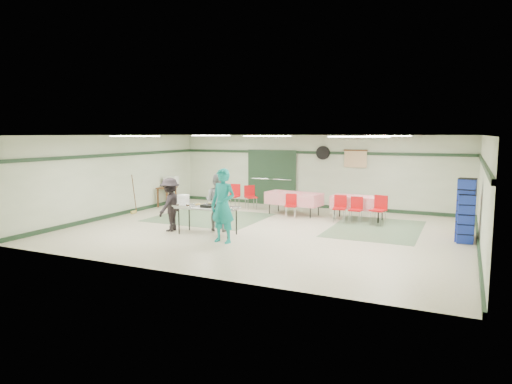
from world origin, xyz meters
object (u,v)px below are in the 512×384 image
at_px(chair_b, 340,206).
at_px(office_printer, 171,181).
at_px(volunteer_teal, 223,206).
at_px(chair_loose_a, 250,195).
at_px(dining_table_a, 359,202).
at_px(crate_stack_red, 466,213).
at_px(broom, 134,194).
at_px(serving_table, 207,209).
at_px(volunteer_dark, 170,205).
at_px(printer_table, 167,190).
at_px(dining_table_b, 294,198).
at_px(chair_loose_b, 234,194).
at_px(crate_stack_blue_a, 466,210).
at_px(chair_c, 379,207).
at_px(chair_a, 356,207).
at_px(volunteer_grey, 218,202).
at_px(chair_d, 291,203).
at_px(crate_stack_blue_b, 465,219).

height_order(chair_b, office_printer, office_printer).
bearing_deg(volunteer_teal, chair_loose_a, 114.10).
xyz_separation_m(dining_table_a, crate_stack_red, (3.12, -1.28, 0.08)).
bearing_deg(broom, chair_b, 18.59).
bearing_deg(serving_table, volunteer_teal, -39.43).
xyz_separation_m(volunteer_dark, crate_stack_red, (7.60, 2.64, -0.11)).
bearing_deg(crate_stack_red, volunteer_teal, -149.96).
distance_m(chair_b, printer_table, 6.73).
relative_size(dining_table_b, chair_loose_b, 2.16).
height_order(volunteer_dark, dining_table_a, volunteer_dark).
relative_size(chair_b, broom, 0.62).
distance_m(crate_stack_blue_a, office_printer, 10.46).
bearing_deg(broom, chair_c, 16.72).
relative_size(dining_table_b, chair_loose_a, 2.26).
xyz_separation_m(crate_stack_blue_a, broom, (-10.38, -0.25, -0.12)).
distance_m(chair_a, broom, 7.48).
relative_size(chair_a, chair_loose_a, 0.94).
relative_size(volunteer_grey, dining_table_b, 0.83).
relative_size(chair_b, chair_d, 1.06).
distance_m(chair_d, printer_table, 5.10).
bearing_deg(dining_table_b, crate_stack_blue_b, -12.91).
bearing_deg(dining_table_a, office_printer, -176.69).
xyz_separation_m(volunteer_teal, printer_table, (-4.73, 4.15, -0.32)).
xyz_separation_m(dining_table_a, crate_stack_blue_b, (3.12, -2.00, 0.05)).
bearing_deg(broom, volunteer_dark, -27.25).
xyz_separation_m(dining_table_b, chair_c, (2.95, -0.57, -0.02)).
bearing_deg(office_printer, crate_stack_blue_b, -23.49).
bearing_deg(serving_table, crate_stack_red, 19.42).
relative_size(chair_b, printer_table, 1.03).
bearing_deg(chair_c, chair_a, -165.58).
height_order(chair_a, chair_d, chair_a).
bearing_deg(chair_loose_a, volunteer_dark, -139.10).
bearing_deg(broom, volunteer_grey, -10.60).
height_order(serving_table, office_printer, office_printer).
relative_size(dining_table_b, crate_stack_red, 1.51).
height_order(serving_table, chair_b, chair_b).
relative_size(dining_table_a, chair_loose_a, 1.98).
bearing_deg(printer_table, crate_stack_blue_a, -13.36).
distance_m(dining_table_a, printer_table, 7.19).
relative_size(crate_stack_blue_b, broom, 0.93).
relative_size(volunteer_grey, chair_loose_a, 1.88).
distance_m(chair_d, office_printer, 5.14).
bearing_deg(office_printer, chair_loose_a, -3.30).
bearing_deg(crate_stack_blue_a, broom, -178.60).
relative_size(chair_c, crate_stack_blue_a, 0.55).
relative_size(crate_stack_blue_a, broom, 1.21).
xyz_separation_m(crate_stack_blue_b, office_printer, (-10.30, 1.93, 0.31)).
height_order(volunteer_grey, dining_table_a, volunteer_grey).
bearing_deg(volunteer_teal, chair_b, 69.26).
relative_size(volunteer_teal, broom, 1.40).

